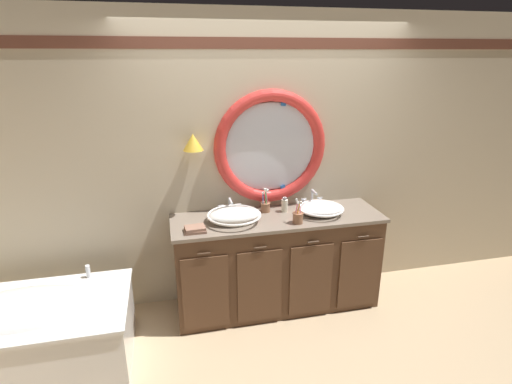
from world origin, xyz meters
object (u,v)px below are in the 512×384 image
soap_dispenser (285,205)px  sink_basin_right (321,208)px  toothbrush_holder_right (298,217)px  folded_hand_towel (195,229)px  sink_basin_left (234,215)px  bathtub (29,331)px  toothbrush_holder_left (265,206)px

soap_dispenser → sink_basin_right: bearing=-22.6°
sink_basin_right → soap_dispenser: bearing=157.4°
sink_basin_right → toothbrush_holder_right: 0.31m
sink_basin_right → folded_hand_towel: (-1.12, -0.13, -0.03)m
sink_basin_left → sink_basin_right: bearing=0.0°
soap_dispenser → folded_hand_towel: soap_dispenser is taller
bathtub → sink_basin_right: 2.49m
soap_dispenser → sink_basin_left: bearing=-165.5°
folded_hand_towel → soap_dispenser: bearing=17.1°
bathtub → sink_basin_left: sink_basin_left is taller
toothbrush_holder_left → soap_dispenser: (0.17, -0.04, 0.01)m
toothbrush_holder_right → soap_dispenser: bearing=96.7°
sink_basin_right → sink_basin_left: bearing=180.0°
bathtub → toothbrush_holder_right: (2.12, 0.18, 0.63)m
bathtub → sink_basin_left: (1.61, 0.33, 0.64)m
toothbrush_holder_right → bathtub: bearing=-175.1°
bathtub → soap_dispenser: 2.23m
bathtub → sink_basin_left: bearing=11.7°
soap_dispenser → folded_hand_towel: size_ratio=0.83×
toothbrush_holder_left → soap_dispenser: toothbrush_holder_left is taller
sink_basin_right → toothbrush_holder_right: (-0.27, -0.15, 0.00)m
soap_dispenser → toothbrush_holder_right: bearing=-83.3°
sink_basin_left → soap_dispenser: bearing=14.5°
bathtub → folded_hand_towel: size_ratio=8.40×
toothbrush_holder_right → sink_basin_right: bearing=29.6°
sink_basin_right → folded_hand_towel: 1.13m
soap_dispenser → toothbrush_holder_left: bearing=168.0°
soap_dispenser → folded_hand_towel: 0.86m
bathtub → toothbrush_holder_left: 2.08m
toothbrush_holder_left → toothbrush_holder_right: size_ratio=1.04×
sink_basin_left → toothbrush_holder_right: size_ratio=2.16×
toothbrush_holder_left → soap_dispenser: size_ratio=1.55×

